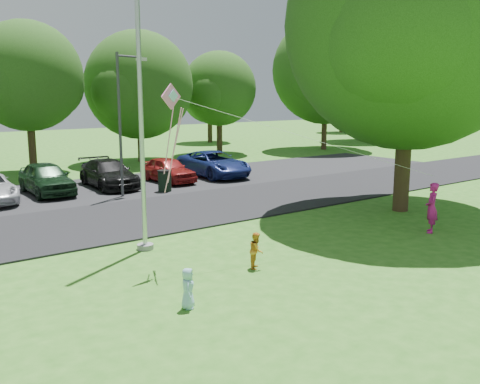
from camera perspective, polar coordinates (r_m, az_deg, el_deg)
ground at (r=14.83m, az=11.49°, el=-8.09°), size 120.00×120.00×0.00m
park_road at (r=21.60m, az=-6.64°, el=-1.97°), size 60.00×6.00×0.06m
parking_strip at (r=27.31m, az=-13.57°, el=0.43°), size 42.00×7.00×0.06m
flagpole at (r=15.92m, az=-10.55°, el=8.51°), size 0.50×0.50×10.00m
street_lamp at (r=24.60m, az=-12.32°, el=8.39°), size 1.75×0.75×6.43m
trash_can at (r=25.66m, az=-8.04°, el=1.14°), size 0.67×0.67×1.07m
big_tree at (r=22.06m, az=17.73°, el=16.08°), size 10.05×9.57×12.03m
tree_row at (r=35.63m, az=-17.34°, el=11.73°), size 64.35×11.94×10.88m
horizon_trees at (r=45.54m, az=-18.47°, el=9.53°), size 77.46×7.20×7.02m
parked_cars at (r=27.28m, az=-12.91°, el=1.97°), size 14.29×5.24×1.48m
woman at (r=19.19m, az=19.77°, el=-1.59°), size 0.74×0.71×1.71m
child_yellow at (r=14.52m, az=1.76°, el=-6.23°), size 0.61×0.60×0.99m
child_blue at (r=11.95m, az=-5.58°, el=-10.19°), size 0.49×0.54×0.92m
kite at (r=14.34m, az=-6.41°, el=8.23°), size 9.06×2.49×2.98m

